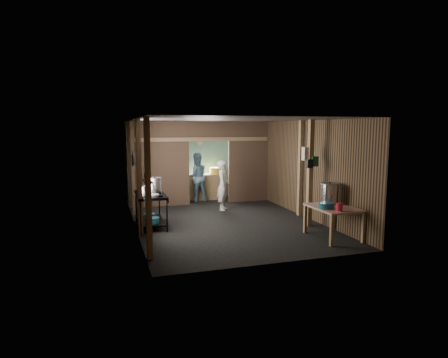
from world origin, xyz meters
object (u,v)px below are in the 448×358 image
object	(u,v)px
pink_bucket	(339,207)
stock_pot	(330,194)
gas_range	(151,210)
yellow_tub	(215,171)
cook	(223,185)
prep_table	(333,222)
stove_pot_large	(155,184)

from	to	relation	value
pink_bucket	stock_pot	bearing A→B (deg)	72.67
gas_range	yellow_tub	distance (m)	4.10
cook	prep_table	bearing A→B (deg)	-133.33
stock_pot	yellow_tub	xyz separation A→B (m)	(-1.27, 4.99, 0.04)
stock_pot	yellow_tub	bearing A→B (deg)	104.30
stock_pot	pink_bucket	bearing A→B (deg)	-107.33
stove_pot_large	cook	size ratio (longest dim) A/B	0.24
stock_pot	yellow_tub	size ratio (longest dim) A/B	1.26
pink_bucket	yellow_tub	bearing A→B (deg)	100.33
stock_pot	cook	bearing A→B (deg)	116.30
stock_pot	pink_bucket	distance (m)	0.78
prep_table	stove_pot_large	size ratio (longest dim) A/B	3.30
cook	stock_pot	bearing A→B (deg)	-129.52
prep_table	gas_range	bearing A→B (deg)	149.67
gas_range	cook	xyz separation A→B (m)	(2.26, 1.33, 0.32)
yellow_tub	stock_pot	bearing A→B (deg)	-75.70
cook	yellow_tub	bearing A→B (deg)	15.27
stove_pot_large	cook	bearing A→B (deg)	22.91
prep_table	stove_pot_large	bearing A→B (deg)	143.53
gas_range	yellow_tub	world-z (taller)	yellow_tub
prep_table	yellow_tub	distance (m)	5.49
yellow_tub	gas_range	bearing A→B (deg)	-128.86
gas_range	pink_bucket	bearing A→B (deg)	-35.45
stock_pot	yellow_tub	world-z (taller)	stock_pot
gas_range	yellow_tub	size ratio (longest dim) A/B	3.55
yellow_tub	cook	world-z (taller)	cook
gas_range	prep_table	world-z (taller)	gas_range
gas_range	prep_table	bearing A→B (deg)	-30.33
stove_pot_large	yellow_tub	distance (m)	3.61
prep_table	stove_pot_large	xyz separation A→B (m)	(-3.54, 2.62, 0.63)
yellow_tub	cook	xyz separation A→B (m)	(-0.29, -1.83, -0.23)
yellow_tub	cook	distance (m)	1.87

